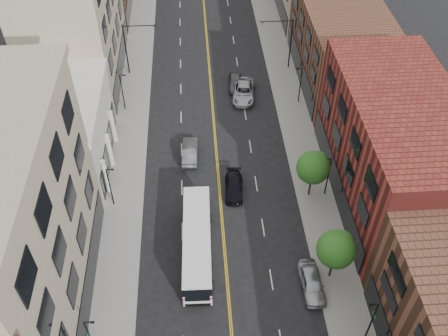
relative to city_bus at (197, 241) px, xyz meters
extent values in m
cube|color=gray|center=(-7.44, 17.60, -1.66)|extent=(4.00, 110.00, 0.15)
cube|color=gray|center=(12.56, 17.60, -1.66)|extent=(4.00, 110.00, 0.15)
cube|color=gray|center=(-14.44, -4.40, 7.27)|extent=(10.00, 22.00, 18.00)
cube|color=silver|center=(-14.44, 13.60, 2.27)|extent=(10.00, 14.00, 8.00)
cube|color=gray|center=(-14.44, 30.60, 7.27)|extent=(10.00, 20.00, 18.00)
cube|color=maroon|center=(19.56, 6.60, 4.27)|extent=(10.00, 22.00, 12.00)
cube|color=brown|center=(19.56, 27.60, 3.27)|extent=(10.00, 20.00, 10.00)
cylinder|color=black|center=(11.86, -3.40, -0.33)|extent=(0.22, 0.22, 2.50)
sphere|color=#20621C|center=(11.86, -3.40, 2.31)|extent=(3.40, 3.40, 3.40)
sphere|color=#20621C|center=(12.36, -3.00, 2.82)|extent=(2.04, 2.04, 2.04)
cylinder|color=black|center=(11.86, 6.60, -0.33)|extent=(0.22, 0.22, 2.50)
sphere|color=#20621C|center=(11.86, 6.60, 2.31)|extent=(3.40, 3.40, 3.40)
sphere|color=#20621C|center=(12.36, 7.00, 2.82)|extent=(2.04, 2.04, 2.04)
cylinder|color=black|center=(-8.09, -9.40, 3.42)|extent=(0.70, 0.10, 0.10)
cube|color=black|center=(-7.84, -9.40, 3.37)|extent=(0.28, 0.14, 0.14)
cube|color=#19592D|center=(-8.44, -9.40, 1.82)|extent=(0.04, 0.55, 0.35)
cylinder|color=black|center=(-8.44, 6.60, 0.92)|extent=(0.14, 0.14, 5.00)
cylinder|color=black|center=(-8.09, 6.60, 3.42)|extent=(0.70, 0.10, 0.10)
cube|color=black|center=(-7.84, 6.60, 3.37)|extent=(0.28, 0.14, 0.14)
cube|color=#19592D|center=(-8.44, 6.60, 1.82)|extent=(0.04, 0.55, 0.35)
cylinder|color=black|center=(-8.44, 22.60, 0.92)|extent=(0.14, 0.14, 5.00)
cylinder|color=black|center=(-8.09, 22.60, 3.42)|extent=(0.70, 0.10, 0.10)
cube|color=black|center=(-7.84, 22.60, 3.37)|extent=(0.28, 0.14, 0.14)
cube|color=#19592D|center=(-8.44, 22.60, 1.82)|extent=(0.04, 0.55, 0.35)
cylinder|color=black|center=(13.56, -9.40, 0.92)|extent=(0.14, 0.14, 5.00)
cylinder|color=black|center=(13.21, -9.40, 3.42)|extent=(0.70, 0.10, 0.10)
cube|color=black|center=(12.96, -9.40, 3.37)|extent=(0.28, 0.14, 0.14)
cube|color=#19592D|center=(13.56, -9.40, 1.82)|extent=(0.04, 0.55, 0.35)
cylinder|color=black|center=(13.56, 6.60, 0.92)|extent=(0.14, 0.14, 5.00)
cylinder|color=black|center=(13.21, 6.60, 3.42)|extent=(0.70, 0.10, 0.10)
cube|color=black|center=(12.96, 6.60, 3.37)|extent=(0.28, 0.14, 0.14)
cube|color=#19592D|center=(13.56, 6.60, 1.82)|extent=(0.04, 0.55, 0.35)
cylinder|color=black|center=(13.56, 22.60, 0.92)|extent=(0.14, 0.14, 5.00)
cylinder|color=black|center=(13.21, 22.60, 3.42)|extent=(0.70, 0.10, 0.10)
cube|color=black|center=(12.96, 22.60, 3.37)|extent=(0.28, 0.14, 0.14)
cube|color=#19592D|center=(13.56, 22.60, 1.82)|extent=(0.04, 0.55, 0.35)
cylinder|color=black|center=(-8.44, 30.60, 2.02)|extent=(0.18, 0.18, 7.20)
cylinder|color=black|center=(-6.24, 30.60, 5.42)|extent=(4.40, 0.12, 0.12)
imported|color=black|center=(-4.44, 30.60, 5.02)|extent=(0.15, 0.18, 0.90)
cylinder|color=black|center=(13.56, 30.60, 2.02)|extent=(0.18, 0.18, 7.20)
cylinder|color=black|center=(11.36, 30.60, 5.42)|extent=(4.40, 0.12, 0.12)
imported|color=black|center=(9.56, 30.60, 5.02)|extent=(0.15, 0.18, 0.90)
cube|color=white|center=(0.00, 0.01, -0.15)|extent=(2.78, 11.59, 2.79)
cube|color=black|center=(0.00, 0.01, 0.53)|extent=(2.82, 11.63, 1.01)
cube|color=#B20C25|center=(0.00, 0.01, -0.43)|extent=(2.82, 11.63, 0.21)
cube|color=black|center=(-0.14, -5.77, 0.09)|extent=(2.11, 0.11, 1.54)
cylinder|color=black|center=(-1.36, -3.80, -1.27)|extent=(0.29, 0.93, 0.92)
cylinder|color=black|center=(1.17, -3.86, -1.27)|extent=(0.29, 0.93, 0.92)
cylinder|color=black|center=(-1.17, 3.88, -1.27)|extent=(0.29, 0.93, 0.92)
cylinder|color=black|center=(1.36, 3.82, -1.27)|extent=(0.29, 0.93, 0.92)
imported|color=#B6B8BF|center=(9.96, -4.51, -0.92)|extent=(2.05, 4.79, 1.61)
imported|color=#56575B|center=(-0.45, 13.43, -0.94)|extent=(1.89, 4.86, 1.58)
imported|color=black|center=(4.06, 7.65, -1.06)|extent=(2.17, 4.73, 1.34)
imported|color=#A8ABB0|center=(6.69, 24.30, -0.91)|extent=(3.50, 6.25, 1.65)
imported|color=#48484D|center=(5.82, 26.46, -0.97)|extent=(2.08, 4.59, 1.53)
camera|label=1|loc=(0.58, -28.13, 37.11)|focal=40.00mm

